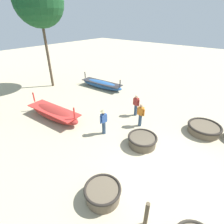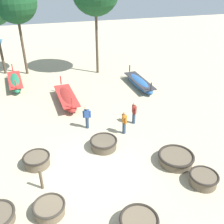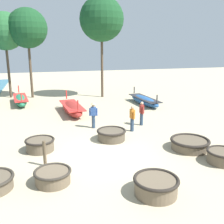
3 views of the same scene
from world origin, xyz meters
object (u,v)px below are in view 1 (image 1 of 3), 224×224
(coracle_upturned, at_px, (204,128))
(fisherman_with_hat, at_px, (141,115))
(fisherman_crouching, at_px, (104,120))
(tree_center, at_px, (39,1))
(coracle_weathered, at_px, (142,140))
(mooring_post_mid_beach, at_px, (146,214))
(coracle_center, at_px, (103,193))
(long_boat_white_hull, at_px, (102,84))
(long_boat_green_hull, at_px, (54,113))
(fisherman_by_coracle, at_px, (136,105))

(coracle_upturned, distance_m, fisherman_with_hat, 3.95)
(fisherman_crouching, bearing_deg, tree_center, 73.30)
(tree_center, bearing_deg, coracle_upturned, -85.71)
(fisherman_crouching, bearing_deg, coracle_weathered, -77.96)
(coracle_upturned, bearing_deg, fisherman_with_hat, 118.03)
(coracle_weathered, bearing_deg, mooring_post_mid_beach, -147.68)
(coracle_center, height_order, mooring_post_mid_beach, mooring_post_mid_beach)
(tree_center, bearing_deg, fisherman_crouching, -106.70)
(coracle_upturned, xyz_separation_m, fisherman_with_hat, (-1.84, 3.45, 0.54))
(mooring_post_mid_beach, bearing_deg, coracle_weathered, 32.32)
(long_boat_white_hull, height_order, fisherman_crouching, fisherman_crouching)
(fisherman_crouching, relative_size, mooring_post_mid_beach, 1.45)
(fisherman_with_hat, bearing_deg, long_boat_green_hull, 120.24)
(coracle_center, bearing_deg, fisherman_crouching, 41.12)
(fisherman_crouching, distance_m, mooring_post_mid_beach, 5.64)
(coracle_center, height_order, fisherman_by_coracle, fisherman_by_coracle)
(long_boat_green_hull, height_order, fisherman_crouching, fisherman_crouching)
(fisherman_crouching, bearing_deg, coracle_upturned, -49.80)
(long_boat_green_hull, bearing_deg, fisherman_crouching, -77.47)
(fisherman_by_coracle, bearing_deg, coracle_upturned, -79.35)
(coracle_weathered, height_order, mooring_post_mid_beach, mooring_post_mid_beach)
(fisherman_with_hat, distance_m, fisherman_crouching, 2.47)
(fisherman_crouching, xyz_separation_m, tree_center, (2.90, 9.66, 6.45))
(coracle_upturned, distance_m, long_boat_green_hull, 9.87)
(coracle_weathered, bearing_deg, long_boat_white_hull, 56.34)
(mooring_post_mid_beach, distance_m, tree_center, 16.98)
(coracle_upturned, distance_m, fisherman_crouching, 6.19)
(long_boat_white_hull, height_order, fisherman_by_coracle, fisherman_by_coracle)
(fisherman_by_coracle, distance_m, tree_center, 11.90)
(long_boat_green_hull, distance_m, fisherman_crouching, 4.03)
(coracle_weathered, xyz_separation_m, fisherman_by_coracle, (2.63, 2.12, 0.51))
(fisherman_by_coracle, bearing_deg, long_boat_white_hull, 65.78)
(coracle_center, relative_size, fisherman_crouching, 0.87)
(coracle_weathered, bearing_deg, fisherman_crouching, 102.04)
(long_boat_green_hull, relative_size, fisherman_with_hat, 2.96)
(long_boat_white_hull, height_order, mooring_post_mid_beach, long_boat_white_hull)
(coracle_upturned, distance_m, mooring_post_mid_beach, 7.09)
(coracle_upturned, relative_size, fisherman_by_coracle, 1.25)
(long_boat_green_hull, xyz_separation_m, fisherman_crouching, (0.87, -3.90, 0.54))
(coracle_center, relative_size, coracle_weathered, 0.90)
(fisherman_by_coracle, bearing_deg, coracle_weathered, -141.07)
(coracle_weathered, height_order, tree_center, tree_center)
(coracle_weathered, relative_size, long_boat_white_hull, 0.34)
(coracle_weathered, xyz_separation_m, fisherman_with_hat, (1.63, 1.14, 0.51))
(long_boat_white_hull, relative_size, mooring_post_mid_beach, 4.16)
(long_boat_white_hull, bearing_deg, coracle_center, -137.42)
(coracle_upturned, height_order, fisherman_by_coracle, fisherman_by_coracle)
(coracle_center, bearing_deg, long_boat_white_hull, 42.58)
(fisherman_with_hat, bearing_deg, fisherman_by_coracle, 44.41)
(long_boat_white_hull, height_order, fisherman_with_hat, fisherman_with_hat)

